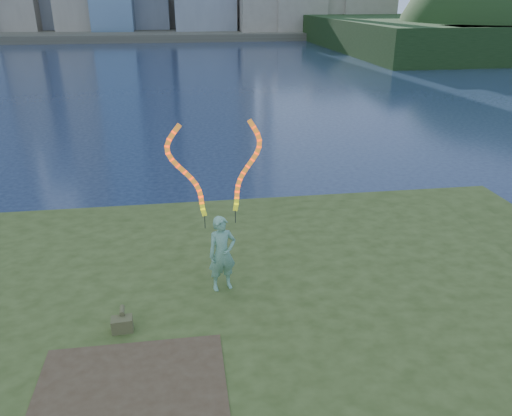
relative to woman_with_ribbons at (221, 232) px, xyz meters
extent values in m
plane|color=#17233A|center=(0.39, -0.04, -2.20)|extent=(320.00, 320.00, 0.00)
cube|color=#364418|center=(0.39, -2.54, -2.05)|extent=(20.00, 18.00, 0.30)
cube|color=#364418|center=(0.39, -2.24, -1.80)|extent=(17.00, 15.00, 0.30)
cube|color=#364418|center=(0.39, -2.04, -1.55)|extent=(14.00, 12.00, 0.30)
cube|color=#47331E|center=(-1.81, -3.24, -1.39)|extent=(3.20, 3.00, 0.02)
cube|color=#484334|center=(0.39, 94.96, -1.60)|extent=(320.00, 40.00, 1.20)
imported|color=#206F3F|center=(0.00, -0.03, -0.52)|extent=(0.72, 0.57, 1.75)
cylinder|color=black|center=(-0.34, 0.00, 0.26)|extent=(0.02, 0.02, 0.30)
cylinder|color=black|center=(0.33, 0.18, 0.26)|extent=(0.02, 0.02, 0.30)
cube|color=#4F5027|center=(-2.10, -1.31, -1.25)|extent=(0.43, 0.31, 0.29)
cylinder|color=#4F5027|center=(-2.10, -1.11, -1.05)|extent=(0.12, 0.28, 0.10)
camera|label=1|loc=(-0.69, -9.74, 4.71)|focal=35.00mm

